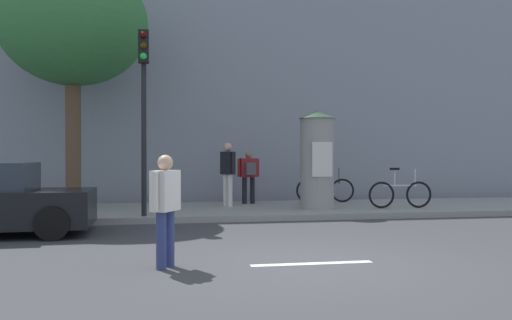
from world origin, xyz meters
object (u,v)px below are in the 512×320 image
Objects in this scene: pedestrian_in_red_top at (249,172)px; bicycle_leaning at (400,194)px; poster_column at (317,159)px; street_tree at (73,24)px; pedestrian_near_pole at (165,202)px; traffic_light at (144,92)px; pedestrian_with_backpack at (228,169)px; bicycle_upright at (325,189)px.

bicycle_leaning is (3.81, -2.03, -0.54)m from pedestrian_in_red_top.
bicycle_leaning is at bearing -5.37° from poster_column.
street_tree reaches higher than bicycle_leaning.
street_tree is 4.15× the size of pedestrian_near_pole.
pedestrian_in_red_top is (2.95, 2.86, -1.96)m from traffic_light.
pedestrian_near_pole is 7.52m from pedestrian_with_backpack.
pedestrian_with_backpack is at bearing 154.08° from poster_column.
street_tree is at bearing -177.49° from pedestrian_with_backpack.
traffic_light is 2.77× the size of pedestrian_in_red_top.
poster_column is 2.46m from bicycle_leaning.
pedestrian_near_pole is at bearing -123.18° from poster_column.
traffic_light is 2.73× the size of pedestrian_near_pole.
bicycle_leaning is (8.62, -1.13, -4.48)m from street_tree.
street_tree is 8.51m from bicycle_upright.
pedestrian_with_backpack is (2.23, 2.14, -1.85)m from traffic_light.
bicycle_leaning is at bearing -28.08° from pedestrian_in_red_top.
bicycle_upright is at bearing 14.28° from pedestrian_with_backpack.
pedestrian_in_red_top is (4.81, 0.90, -3.94)m from street_tree.
bicycle_upright is at bearing 7.64° from street_tree.
traffic_light is 3.61m from pedestrian_with_backpack.
bicycle_leaning is (4.52, -1.31, -0.66)m from pedestrian_with_backpack.
bicycle_leaning is 1.01× the size of bicycle_upright.
pedestrian_in_red_top is 4.35m from bicycle_leaning.
pedestrian_with_backpack is at bearing 163.84° from bicycle_leaning.
street_tree is 8.53m from pedestrian_near_pole.
traffic_light is 2.43× the size of pedestrian_with_backpack.
traffic_light is 2.43× the size of bicycle_leaning.
bicycle_leaning is at bearing -16.16° from pedestrian_with_backpack.
traffic_light is at bearing -136.21° from pedestrian_with_backpack.
street_tree is 5.61m from pedestrian_with_backpack.
street_tree is (-6.36, 0.92, 3.55)m from poster_column.
bicycle_upright is at bearing 28.85° from traffic_light.
traffic_light is 6.56m from bicycle_upright.
poster_column is (4.49, 1.04, -1.57)m from traffic_light.
bicycle_leaning is (6.32, 5.99, -0.38)m from pedestrian_near_pole.
pedestrian_near_pole is at bearing -72.08° from street_tree.
pedestrian_in_red_top is (-1.55, 1.82, -0.39)m from poster_column.
street_tree is 9.78m from bicycle_leaning.
pedestrian_with_backpack is 1.14× the size of pedestrian_in_red_top.
pedestrian_with_backpack is 1.00× the size of bicycle_leaning.
pedestrian_near_pole is 8.71m from bicycle_leaning.
street_tree reaches higher than pedestrian_in_red_top.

